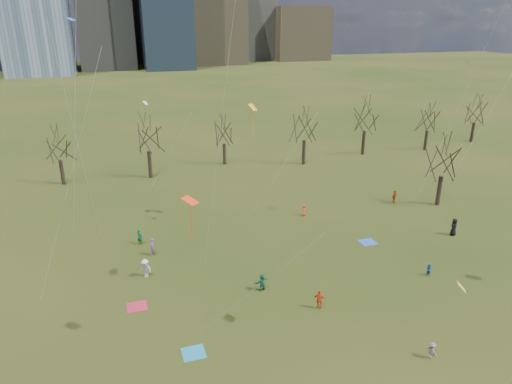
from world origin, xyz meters
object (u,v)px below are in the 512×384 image
object	(u,v)px
blanket_crimson	(137,307)
person_4	(320,299)
blanket_teal	(194,353)
blanket_navy	(368,242)

from	to	relation	value
blanket_crimson	person_4	world-z (taller)	person_4
blanket_teal	blanket_crimson	xyz separation A→B (m)	(-3.30, 6.87, 0.00)
blanket_navy	blanket_teal	bearing A→B (deg)	-151.95
blanket_teal	blanket_crimson	size ratio (longest dim) A/B	1.00
person_4	blanket_crimson	bearing A→B (deg)	10.75
blanket_navy	blanket_crimson	world-z (taller)	same
blanket_navy	person_4	size ratio (longest dim) A/B	0.94
blanket_crimson	person_4	bearing A→B (deg)	-19.26
blanket_crimson	person_4	xyz separation A→B (m)	(13.95, -4.87, 0.83)
blanket_crimson	person_4	distance (m)	14.80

